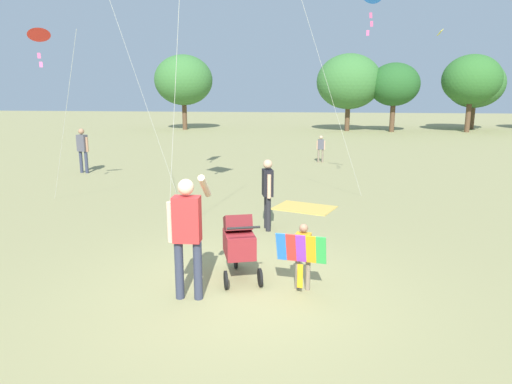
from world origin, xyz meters
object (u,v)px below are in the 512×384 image
(person_adult_flyer, at_px, (187,228))
(person_sitting_far, at_px, (83,147))
(child_with_butterfly_kite, at_px, (303,251))
(stroller, at_px, (239,241))
(kite_blue_high, at_px, (39,37))
(picnic_blanket, at_px, (304,208))
(person_red_shirt, at_px, (321,147))
(person_couple_left, at_px, (268,189))

(person_adult_flyer, distance_m, person_sitting_far, 11.57)
(child_with_butterfly_kite, height_order, stroller, stroller)
(kite_blue_high, xyz_separation_m, person_sitting_far, (-1.21, 3.98, -3.30))
(child_with_butterfly_kite, relative_size, stroller, 0.90)
(person_adult_flyer, height_order, stroller, person_adult_flyer)
(kite_blue_high, xyz_separation_m, picnic_blanket, (6.83, -0.15, -4.24))
(person_sitting_far, bearing_deg, person_red_shirt, 23.16)
(person_couple_left, xyz_separation_m, picnic_blanket, (0.74, 1.95, -0.88))
(person_sitting_far, xyz_separation_m, picnic_blanket, (8.04, -4.14, -0.94))
(person_adult_flyer, relative_size, person_red_shirt, 1.63)
(stroller, relative_size, person_red_shirt, 1.01)
(kite_blue_high, relative_size, person_sitting_far, 2.80)
(person_red_shirt, relative_size, picnic_blanket, 0.77)
(person_couple_left, bearing_deg, child_with_butterfly_kite, -74.48)
(kite_blue_high, distance_m, person_couple_left, 7.27)
(child_with_butterfly_kite, xyz_separation_m, person_adult_flyer, (-1.58, -0.48, 0.43))
(stroller, distance_m, person_couple_left, 2.64)
(person_couple_left, relative_size, picnic_blanket, 1.05)
(person_adult_flyer, bearing_deg, stroller, 55.31)
(person_red_shirt, distance_m, picnic_blanket, 7.81)
(kite_blue_high, bearing_deg, person_adult_flyer, -46.15)
(person_adult_flyer, height_order, person_red_shirt, person_adult_flyer)
(picnic_blanket, bearing_deg, person_couple_left, -110.70)
(child_with_butterfly_kite, height_order, person_sitting_far, person_sitting_far)
(child_with_butterfly_kite, xyz_separation_m, person_red_shirt, (0.37, 12.70, 0.04))
(kite_blue_high, distance_m, person_red_shirt, 11.14)
(person_red_shirt, xyz_separation_m, picnic_blanket, (-0.46, -7.77, -0.65))
(person_adult_flyer, xyz_separation_m, person_sitting_far, (-6.55, 9.54, -0.10))
(child_with_butterfly_kite, height_order, person_red_shirt, person_red_shirt)
(child_with_butterfly_kite, relative_size, person_couple_left, 0.67)
(person_sitting_far, bearing_deg, person_couple_left, -39.79)
(picnic_blanket, bearing_deg, person_adult_flyer, -105.40)
(person_adult_flyer, distance_m, picnic_blanket, 5.70)
(person_sitting_far, bearing_deg, kite_blue_high, -73.08)
(person_red_shirt, relative_size, person_sitting_far, 0.69)
(person_red_shirt, xyz_separation_m, person_couple_left, (-1.20, -9.72, 0.23))
(person_couple_left, bearing_deg, person_adult_flyer, -102.28)
(stroller, xyz_separation_m, picnic_blanket, (0.91, 4.57, -0.60))
(stroller, bearing_deg, person_sitting_far, 129.31)
(person_adult_flyer, bearing_deg, child_with_butterfly_kite, 16.88)
(child_with_butterfly_kite, distance_m, picnic_blanket, 4.96)
(child_with_butterfly_kite, relative_size, person_sitting_far, 0.63)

